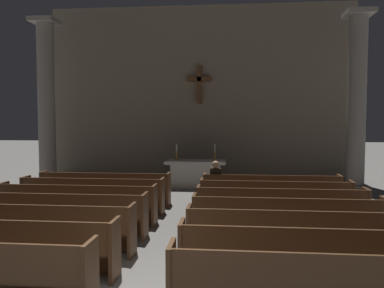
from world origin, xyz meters
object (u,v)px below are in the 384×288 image
(pew_right_row_2, at_px, (309,256))
(candlestick_right, at_px, (215,155))
(pew_right_row_1, at_px, (326,287))
(pew_right_row_6, at_px, (275,198))
(pew_left_row_3, at_px, (33,228))
(lone_worshipper, at_px, (216,182))
(pew_right_row_3, at_px, (296,235))
(pew_left_row_7, at_px, (105,188))
(pew_right_row_7, at_px, (271,191))
(altar, at_px, (196,173))
(pew_left_row_4, at_px, (58,214))
(pew_left_row_6, at_px, (93,195))
(pew_left_row_5, at_px, (77,203))
(column_left_third, at_px, (47,105))
(pew_right_row_4, at_px, (287,220))
(pew_right_row_5, at_px, (281,208))
(column_right_third, at_px, (357,104))
(candlestick_left, at_px, (177,155))

(pew_right_row_2, distance_m, candlestick_right, 8.52)
(pew_right_row_1, height_order, pew_right_row_6, same)
(pew_left_row_3, relative_size, lone_worshipper, 2.90)
(pew_right_row_3, bearing_deg, pew_right_row_2, -90.00)
(pew_left_row_7, relative_size, pew_right_row_7, 1.00)
(pew_left_row_7, xyz_separation_m, lone_worshipper, (3.25, 0.04, 0.22))
(altar, distance_m, lone_worshipper, 3.11)
(pew_left_row_4, bearing_deg, candlestick_right, 63.43)
(pew_right_row_2, bearing_deg, pew_left_row_6, 138.64)
(candlestick_right, relative_size, lone_worshipper, 0.45)
(pew_left_row_5, xyz_separation_m, column_left_third, (-3.21, 5.12, 2.55))
(pew_left_row_3, xyz_separation_m, pew_left_row_5, (0.00, 2.12, 0.00))
(pew_right_row_4, relative_size, column_left_third, 0.62)
(pew_right_row_6, bearing_deg, lone_worshipper, 144.91)
(pew_right_row_5, bearing_deg, pew_right_row_6, 90.00)
(pew_left_row_5, relative_size, pew_right_row_5, 1.00)
(pew_left_row_5, bearing_deg, column_left_third, 122.08)
(pew_left_row_3, relative_size, pew_right_row_4, 1.00)
(pew_right_row_5, xyz_separation_m, candlestick_right, (-1.70, 5.15, 0.72))
(pew_left_row_5, height_order, column_right_third, column_right_third)
(pew_right_row_6, xyz_separation_m, column_left_third, (-8.02, 4.07, 2.55))
(pew_left_row_6, xyz_separation_m, pew_right_row_7, (4.81, 1.06, 0.00))
(pew_left_row_4, distance_m, altar, 6.66)
(lone_worshipper, bearing_deg, candlestick_right, 92.73)
(pew_right_row_1, height_order, pew_right_row_3, same)
(column_right_third, bearing_deg, pew_right_row_2, -111.16)
(pew_right_row_1, bearing_deg, pew_right_row_5, 90.00)
(pew_left_row_5, distance_m, candlestick_left, 5.47)
(pew_left_row_6, height_order, pew_right_row_6, same)
(lone_worshipper, bearing_deg, pew_right_row_6, -35.09)
(altar, bearing_deg, pew_right_row_1, -75.63)
(pew_right_row_6, xyz_separation_m, lone_worshipper, (-1.56, 1.10, 0.22))
(pew_left_row_3, distance_m, pew_right_row_6, 5.76)
(pew_left_row_4, distance_m, lone_worshipper, 4.57)
(pew_right_row_7, bearing_deg, pew_right_row_5, -90.00)
(pew_left_row_4, relative_size, pew_left_row_6, 1.00)
(pew_right_row_4, xyz_separation_m, column_left_third, (-8.02, 6.18, 2.55))
(pew_left_row_5, relative_size, candlestick_right, 6.42)
(pew_right_row_3, xyz_separation_m, candlestick_left, (-3.10, 7.26, 0.72))
(pew_left_row_6, relative_size, pew_right_row_2, 1.00)
(pew_right_row_1, height_order, pew_right_row_5, same)
(pew_left_row_7, distance_m, candlestick_left, 3.55)
(column_right_third, xyz_separation_m, candlestick_left, (-6.32, 0.02, -1.83))
(column_right_third, bearing_deg, pew_right_row_1, -108.95)
(candlestick_left, bearing_deg, column_left_third, -179.73)
(pew_right_row_2, xyz_separation_m, candlestick_left, (-3.10, 8.32, 0.72))
(pew_right_row_2, height_order, pew_right_row_7, same)
(candlestick_right, bearing_deg, pew_right_row_3, -76.80)
(pew_left_row_7, relative_size, pew_right_row_1, 1.00)
(pew_right_row_2, height_order, column_right_third, column_right_third)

